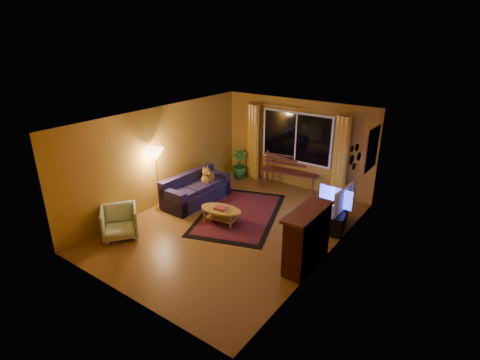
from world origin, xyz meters
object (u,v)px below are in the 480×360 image
Objects in this scene: sofa at (196,189)px; tv_console at (338,218)px; bench at (289,180)px; armchair at (120,221)px; floor_lamp at (158,180)px; coffee_table at (221,216)px.

sofa reaches higher than tv_console.
armchair is (-1.68, -4.52, 0.13)m from bench.
bench reaches higher than tv_console.
sofa is at bearing 33.29° from armchair.
floor_lamp reaches higher than coffee_table.
tv_console is (3.69, 3.14, -0.15)m from armchair.
sofa reaches higher than armchair.
sofa is at bearing -178.92° from tv_console.
armchair is 0.74× the size of coffee_table.
floor_lamp is (-0.28, 1.41, 0.43)m from armchair.
sofa is 1.76× the size of tv_console.
bench is at bearing 57.57° from sofa.
floor_lamp is (-0.45, -0.87, 0.43)m from sofa.
armchair is 2.25m from coffee_table.
tv_console is (2.01, -1.38, -0.02)m from bench.
coffee_table is (1.41, 1.74, -0.19)m from armchair.
sofa is at bearing 156.66° from coffee_table.
bench is 0.88× the size of sofa.
floor_lamp is 1.59× the size of coffee_table.
bench is 2.44m from tv_console.
coffee_table is at bearing -161.21° from tv_console.
floor_lamp is at bearing -115.75° from sofa.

